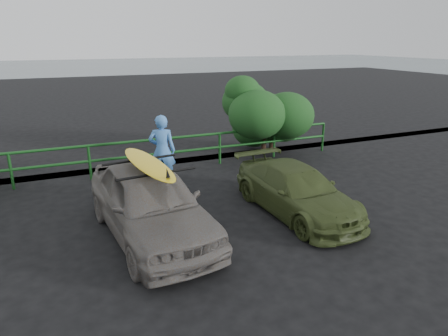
{
  "coord_description": "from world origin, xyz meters",
  "views": [
    {
      "loc": [
        -1.7,
        -6.46,
        3.85
      ],
      "look_at": [
        1.61,
        1.38,
        1.1
      ],
      "focal_mm": 32.0,
      "sensor_mm": 36.0,
      "label": 1
    }
  ],
  "objects_px": {
    "guardrail": "(125,158)",
    "olive_vehicle": "(296,190)",
    "man": "(162,151)",
    "surfboard": "(148,163)",
    "sedan": "(150,202)"
  },
  "relations": [
    {
      "from": "guardrail",
      "to": "sedan",
      "type": "height_order",
      "value": "sedan"
    },
    {
      "from": "man",
      "to": "olive_vehicle",
      "type": "bearing_deg",
      "value": 149.66
    },
    {
      "from": "olive_vehicle",
      "to": "surfboard",
      "type": "relative_size",
      "value": 1.46
    },
    {
      "from": "sedan",
      "to": "man",
      "type": "distance_m",
      "value": 3.04
    },
    {
      "from": "olive_vehicle",
      "to": "surfboard",
      "type": "distance_m",
      "value": 3.5
    },
    {
      "from": "guardrail",
      "to": "man",
      "type": "bearing_deg",
      "value": -56.07
    },
    {
      "from": "olive_vehicle",
      "to": "guardrail",
      "type": "bearing_deg",
      "value": 123.7
    },
    {
      "from": "guardrail",
      "to": "olive_vehicle",
      "type": "distance_m",
      "value": 5.28
    },
    {
      "from": "surfboard",
      "to": "sedan",
      "type": "bearing_deg",
      "value": 57.42
    },
    {
      "from": "olive_vehicle",
      "to": "man",
      "type": "height_order",
      "value": "man"
    },
    {
      "from": "olive_vehicle",
      "to": "man",
      "type": "distance_m",
      "value": 3.85
    },
    {
      "from": "man",
      "to": "surfboard",
      "type": "distance_m",
      "value": 3.08
    },
    {
      "from": "sedan",
      "to": "olive_vehicle",
      "type": "height_order",
      "value": "sedan"
    },
    {
      "from": "man",
      "to": "surfboard",
      "type": "bearing_deg",
      "value": 92.55
    },
    {
      "from": "sedan",
      "to": "guardrail",
      "type": "bearing_deg",
      "value": 81.4
    }
  ]
}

